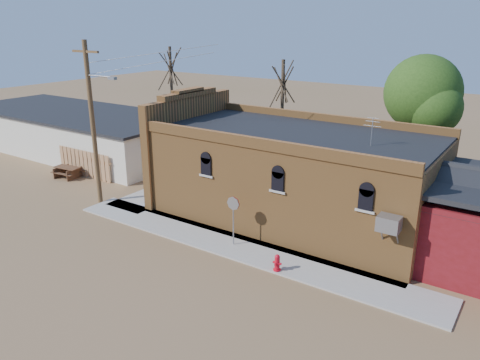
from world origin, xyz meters
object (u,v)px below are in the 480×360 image
Objects in this scene: utility_pole at (93,121)px; fire_hydrant at (277,263)px; picnic_table at (68,171)px; trash_barrel at (150,199)px; brick_bar at (288,174)px; stop_sign at (233,208)px.

utility_pole is 13.12m from fire_hydrant.
picnic_table is (-5.44, 1.82, -4.29)m from utility_pole.
picnic_table is at bearing 161.48° from utility_pole.
utility_pole is 5.24m from trash_barrel.
fire_hydrant is at bearing -13.54° from trash_barrel.
stop_sign is (-0.33, -4.54, -0.45)m from brick_bar.
picnic_table is at bearing 150.44° from fire_hydrant.
trash_barrel is (-6.94, -3.22, -1.84)m from brick_bar.
stop_sign is at bearing -15.63° from picnic_table.
utility_pole is at bearing 154.53° from fire_hydrant.
brick_bar is 22.72× the size of fire_hydrant.
utility_pole is 7.17m from picnic_table.
brick_bar is 7.87m from trash_barrel.
brick_bar is at bearing 24.85° from trash_barrel.
fire_hydrant is (2.53, -5.50, -1.90)m from brick_bar.
utility_pole is at bearing -160.47° from stop_sign.
brick_bar reaches higher than picnic_table.
utility_pole is 4.67× the size of picnic_table.
fire_hydrant is (12.32, -1.20, -4.34)m from utility_pole.
brick_bar is at bearing 23.69° from utility_pole.
picnic_table is (-17.76, 3.03, 0.05)m from fire_hydrant.
utility_pole is 10.72× the size of trash_barrel.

